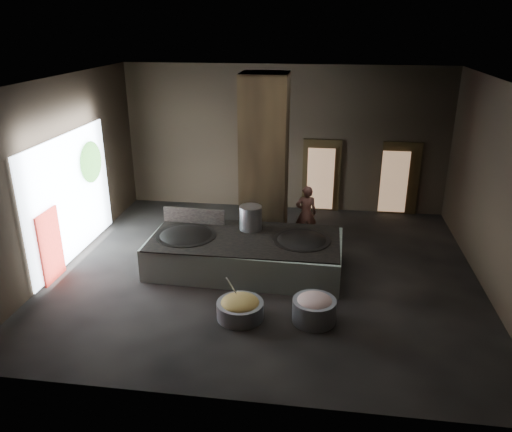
# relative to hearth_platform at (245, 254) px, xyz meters

# --- Properties ---
(floor) EXTENTS (10.00, 9.00, 0.10)m
(floor) POSITION_rel_hearth_platform_xyz_m (0.52, -0.04, -0.45)
(floor) COLOR black
(floor) RESTS_ON ground
(ceiling) EXTENTS (10.00, 9.00, 0.10)m
(ceiling) POSITION_rel_hearth_platform_xyz_m (0.52, -0.04, 4.15)
(ceiling) COLOR black
(ceiling) RESTS_ON back_wall
(back_wall) EXTENTS (10.00, 0.10, 4.50)m
(back_wall) POSITION_rel_hearth_platform_xyz_m (0.52, 4.51, 1.85)
(back_wall) COLOR black
(back_wall) RESTS_ON ground
(front_wall) EXTENTS (10.00, 0.10, 4.50)m
(front_wall) POSITION_rel_hearth_platform_xyz_m (0.52, -4.59, 1.85)
(front_wall) COLOR black
(front_wall) RESTS_ON ground
(left_wall) EXTENTS (0.10, 9.00, 4.50)m
(left_wall) POSITION_rel_hearth_platform_xyz_m (-4.53, -0.04, 1.85)
(left_wall) COLOR black
(left_wall) RESTS_ON ground
(right_wall) EXTENTS (0.10, 9.00, 4.50)m
(right_wall) POSITION_rel_hearth_platform_xyz_m (5.57, -0.04, 1.85)
(right_wall) COLOR black
(right_wall) RESTS_ON ground
(pillar) EXTENTS (1.20, 1.20, 4.50)m
(pillar) POSITION_rel_hearth_platform_xyz_m (0.22, 1.86, 1.85)
(pillar) COLOR black
(pillar) RESTS_ON ground
(hearth_platform) EXTENTS (4.67, 2.35, 0.80)m
(hearth_platform) POSITION_rel_hearth_platform_xyz_m (0.00, 0.00, 0.00)
(hearth_platform) COLOR silver
(hearth_platform) RESTS_ON ground
(platform_cap) EXTENTS (4.50, 2.16, 0.03)m
(platform_cap) POSITION_rel_hearth_platform_xyz_m (-0.00, 0.00, 0.42)
(platform_cap) COLOR black
(platform_cap) RESTS_ON hearth_platform
(wok_left) EXTENTS (1.45, 1.45, 0.40)m
(wok_left) POSITION_rel_hearth_platform_xyz_m (-1.45, -0.05, 0.35)
(wok_left) COLOR black
(wok_left) RESTS_ON hearth_platform
(wok_left_rim) EXTENTS (1.48, 1.48, 0.05)m
(wok_left_rim) POSITION_rel_hearth_platform_xyz_m (-1.45, -0.05, 0.42)
(wok_left_rim) COLOR black
(wok_left_rim) RESTS_ON hearth_platform
(wok_right) EXTENTS (1.35, 1.35, 0.38)m
(wok_right) POSITION_rel_hearth_platform_xyz_m (1.35, 0.05, 0.35)
(wok_right) COLOR black
(wok_right) RESTS_ON hearth_platform
(wok_right_rim) EXTENTS (1.38, 1.38, 0.05)m
(wok_right_rim) POSITION_rel_hearth_platform_xyz_m (1.35, 0.05, 0.42)
(wok_right_rim) COLOR black
(wok_right_rim) RESTS_ON hearth_platform
(stock_pot) EXTENTS (0.56, 0.56, 0.60)m
(stock_pot) POSITION_rel_hearth_platform_xyz_m (0.05, 0.55, 0.73)
(stock_pot) COLOR #B1B5BA
(stock_pot) RESTS_ON hearth_platform
(splash_guard) EXTENTS (1.60, 0.11, 0.40)m
(splash_guard) POSITION_rel_hearth_platform_xyz_m (-1.45, 0.75, 0.63)
(splash_guard) COLOR black
(splash_guard) RESTS_ON hearth_platform
(cook) EXTENTS (0.62, 0.46, 1.57)m
(cook) POSITION_rel_hearth_platform_xyz_m (1.37, 1.94, 0.38)
(cook) COLOR brown
(cook) RESTS_ON ground
(veg_basin) EXTENTS (1.24, 1.24, 0.35)m
(veg_basin) POSITION_rel_hearth_platform_xyz_m (0.24, -2.16, -0.22)
(veg_basin) COLOR gray
(veg_basin) RESTS_ON ground
(veg_fill) EXTENTS (0.79, 0.79, 0.24)m
(veg_fill) POSITION_rel_hearth_platform_xyz_m (0.24, -2.16, -0.05)
(veg_fill) COLOR olive
(veg_fill) RESTS_ON veg_basin
(ladle) EXTENTS (0.29, 0.29, 0.68)m
(ladle) POSITION_rel_hearth_platform_xyz_m (0.09, -2.01, 0.15)
(ladle) COLOR #B1B5BA
(ladle) RESTS_ON veg_basin
(meat_basin) EXTENTS (0.97, 0.97, 0.48)m
(meat_basin) POSITION_rel_hearth_platform_xyz_m (1.74, -2.07, -0.16)
(meat_basin) COLOR gray
(meat_basin) RESTS_ON ground
(meat_fill) EXTENTS (0.73, 0.73, 0.28)m
(meat_fill) POSITION_rel_hearth_platform_xyz_m (1.74, -2.07, 0.05)
(meat_fill) COLOR #B2716B
(meat_fill) RESTS_ON meat_basin
(doorway_near) EXTENTS (1.18, 0.08, 2.38)m
(doorway_near) POSITION_rel_hearth_platform_xyz_m (1.72, 4.41, 0.70)
(doorway_near) COLOR black
(doorway_near) RESTS_ON ground
(doorway_near_glow) EXTENTS (0.83, 0.04, 1.96)m
(doorway_near_glow) POSITION_rel_hearth_platform_xyz_m (1.70, 4.32, 0.65)
(doorway_near_glow) COLOR #8C6647
(doorway_near_glow) RESTS_ON ground
(doorway_far) EXTENTS (1.18, 0.08, 2.38)m
(doorway_far) POSITION_rel_hearth_platform_xyz_m (4.12, 4.41, 0.70)
(doorway_far) COLOR black
(doorway_far) RESTS_ON ground
(doorway_far_glow) EXTENTS (0.82, 0.04, 1.94)m
(doorway_far_glow) POSITION_rel_hearth_platform_xyz_m (3.95, 4.31, 0.65)
(doorway_far_glow) COLOR #8C6647
(doorway_far_glow) RESTS_ON ground
(left_opening) EXTENTS (0.04, 4.20, 3.10)m
(left_opening) POSITION_rel_hearth_platform_xyz_m (-4.43, 0.16, 1.20)
(left_opening) COLOR white
(left_opening) RESTS_ON ground
(pavilion_sliver) EXTENTS (0.05, 0.90, 1.70)m
(pavilion_sliver) POSITION_rel_hearth_platform_xyz_m (-4.36, -1.14, 0.45)
(pavilion_sliver) COLOR maroon
(pavilion_sliver) RESTS_ON ground
(tree_silhouette) EXTENTS (0.28, 1.10, 1.10)m
(tree_silhouette) POSITION_rel_hearth_platform_xyz_m (-4.33, 1.26, 1.80)
(tree_silhouette) COLOR #194714
(tree_silhouette) RESTS_ON left_opening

